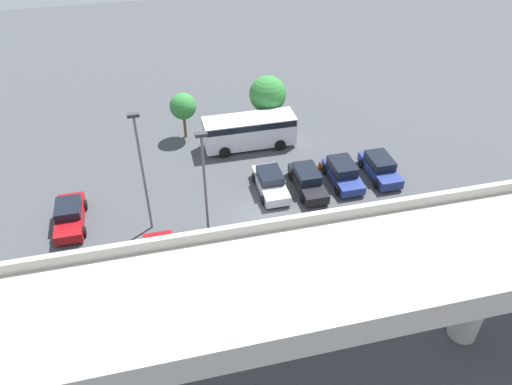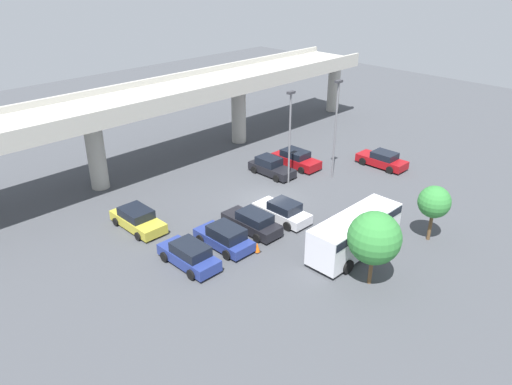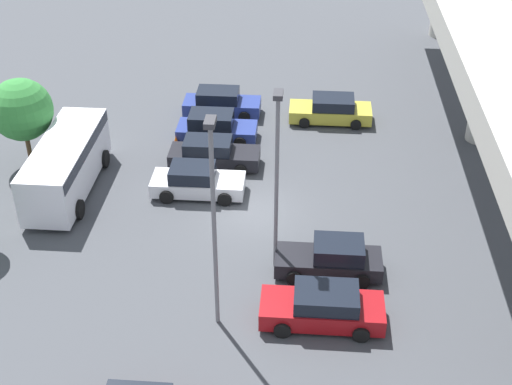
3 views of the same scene
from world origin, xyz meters
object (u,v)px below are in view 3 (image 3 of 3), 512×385
Objects in this scene: parked_car_7 at (221,103)px; lamp_post_mid_lot at (277,170)px; shuttle_bus at (66,162)px; tree_front_left at (21,110)px; parked_car_2 at (213,154)px; parked_car_4 at (331,259)px; parked_car_1 at (215,127)px; parked_car_5 at (323,307)px; traffic_cone at (176,142)px; parked_car_3 at (197,181)px; lamp_post_near_aisle at (214,213)px; parked_car_0 at (331,110)px.

parked_car_7 is 14.84m from lamp_post_mid_lot.
shuttle_bus is 1.58× the size of tree_front_left.
parked_car_2 is 1.05× the size of parked_car_4.
parked_car_4 is at bearing -60.66° from parked_car_1.
parked_car_5 is 15.11m from traffic_cone.
lamp_post_near_aisle is at bearing -76.59° from parked_car_3.
lamp_post_near_aisle reaches higher than shuttle_bus.
lamp_post_near_aisle reaches higher than traffic_cone.
parked_car_2 is 6.58× the size of traffic_cone.
shuttle_bus reaches higher than parked_car_1.
lamp_post_near_aisle is at bearing -82.44° from parked_car_1.
parked_car_3 reaches higher than traffic_cone.
parked_car_4 is (5.49, 6.38, 0.00)m from parked_car_3.
parked_car_1 is at bearing 94.69° from parked_car_2.
parked_car_3 is at bearing -98.96° from parked_car_2.
parked_car_0 is 13.71m from parked_car_4.
shuttle_bus is (0.12, -6.25, 0.86)m from parked_car_3.
parked_car_7 is (-8.53, 0.15, 0.03)m from parked_car_3.
shuttle_bus reaches higher than parked_car_3.
lamp_post_mid_lot is at bearing -70.15° from parked_car_1.
parked_car_1 is (2.70, -6.32, 0.05)m from parked_car_0.
lamp_post_mid_lot is at bearing 60.60° from tree_front_left.
lamp_post_mid_lot reaches higher than traffic_cone.
parked_car_1 reaches higher than parked_car_4.
parked_car_5 is at bearing -124.17° from shuttle_bus.
parked_car_3 is 0.56× the size of lamp_post_mid_lot.
parked_car_5 is at bearing 31.36° from lamp_post_mid_lot.
parked_car_3 is 0.95× the size of tree_front_left.
parked_car_1 is at bearing -60.66° from parked_car_4.
lamp_post_mid_lot is 1.69× the size of tree_front_left.
parked_car_1 reaches higher than traffic_cone.
lamp_post_mid_lot reaches higher than parked_car_3.
parked_car_3 is 10.40m from parked_car_5.
parked_car_5 is 5.83m from lamp_post_near_aisle.
traffic_cone is (-4.56, 4.46, -1.23)m from shuttle_bus.
tree_front_left is at bearing -26.37° from parked_car_4.
parked_car_0 is 18.06m from lamp_post_near_aisle.
parked_car_1 is at bearing -67.29° from parked_car_5.
parked_car_2 is at bearing 93.56° from tree_front_left.
parked_car_7 is 10.79m from shuttle_bus.
parked_car_4 is 4.60m from lamp_post_mid_lot.
parked_car_5 is 0.58× the size of lamp_post_mid_lot.
shuttle_bus is 6.50m from traffic_cone.
parked_car_7 is at bearing 88.96° from parked_car_3.
shuttle_bus is 12.49m from lamp_post_near_aisle.
parked_car_2 is 0.54× the size of lamp_post_near_aisle.
lamp_post_near_aisle is at bearing 45.45° from tree_front_left.
parked_car_7 reaches higher than parked_car_0.
parked_car_7 reaches higher than parked_car_2.
parked_car_1 is 5.52m from parked_car_3.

